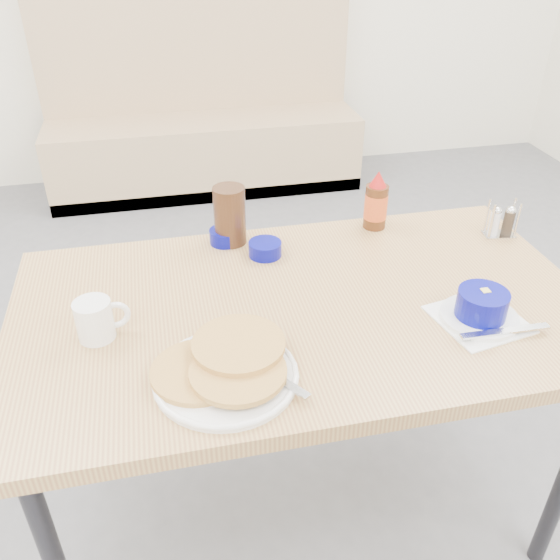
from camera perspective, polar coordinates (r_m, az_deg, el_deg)
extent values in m
cube|color=tan|center=(3.87, -7.17, 12.06)|extent=(1.90, 0.55, 0.45)
cube|color=tan|center=(3.93, -8.06, 19.92)|extent=(1.90, 0.12, 1.00)
cube|color=#2D2D33|center=(3.93, -6.98, 9.55)|extent=(1.90, 0.55, 0.08)
cube|color=tan|center=(1.45, 2.30, -2.89)|extent=(1.40, 0.80, 0.04)
cylinder|color=#2D2D33|center=(1.93, -18.86, -8.77)|extent=(0.04, 0.04, 0.72)
cylinder|color=#2D2D33|center=(2.12, 16.36, -4.04)|extent=(0.04, 0.04, 0.72)
cylinder|color=white|center=(1.23, -5.23, -9.21)|extent=(0.30, 0.30, 0.01)
cylinder|color=#DBA652|center=(1.22, -7.83, -8.68)|extent=(0.20, 0.20, 0.01)
cylinder|color=#DBA652|center=(1.20, -4.07, -8.79)|extent=(0.20, 0.20, 0.01)
cylinder|color=#DBA652|center=(1.24, -4.02, -6.17)|extent=(0.20, 0.20, 0.01)
cube|color=silver|center=(1.20, 0.32, -9.72)|extent=(0.09, 0.12, 0.01)
cylinder|color=white|center=(1.37, -17.43, -3.69)|extent=(0.08, 0.08, 0.09)
cylinder|color=black|center=(1.34, -17.72, -2.26)|extent=(0.07, 0.07, 0.00)
torus|color=white|center=(1.37, -15.58, -3.29)|extent=(0.07, 0.02, 0.07)
cube|color=white|center=(1.46, 18.56, -3.60)|extent=(0.22, 0.22, 0.00)
cylinder|color=white|center=(1.45, 18.61, -3.37)|extent=(0.18, 0.18, 0.01)
cylinder|color=#05087B|center=(1.43, 18.86, -2.18)|extent=(0.12, 0.12, 0.06)
cylinder|color=white|center=(1.42, 19.04, -1.34)|extent=(0.10, 0.10, 0.01)
cube|color=#F4DB60|center=(1.42, 19.16, -1.05)|extent=(0.02, 0.02, 0.01)
cube|color=silver|center=(1.41, 20.85, -4.62)|extent=(0.21, 0.02, 0.01)
cylinder|color=#05087B|center=(1.69, -5.30, 4.23)|extent=(0.09, 0.09, 0.04)
cylinder|color=#05087B|center=(1.62, -1.45, 3.02)|extent=(0.09, 0.09, 0.04)
cylinder|color=#3A2112|center=(1.66, -4.86, 6.21)|extent=(0.11, 0.11, 0.17)
cube|color=silver|center=(1.84, 20.30, 4.14)|extent=(0.10, 0.06, 0.00)
cylinder|color=silver|center=(1.79, 19.73, 5.34)|extent=(0.01, 0.01, 0.10)
cylinder|color=silver|center=(1.82, 21.91, 5.34)|extent=(0.01, 0.01, 0.10)
cylinder|color=silver|center=(1.82, 19.31, 5.89)|extent=(0.01, 0.01, 0.10)
cylinder|color=silver|center=(1.85, 21.47, 5.89)|extent=(0.01, 0.01, 0.10)
cylinder|color=silver|center=(1.82, 19.92, 5.16)|extent=(0.03, 0.03, 0.07)
cylinder|color=#3F3326|center=(1.84, 21.11, 5.16)|extent=(0.03, 0.03, 0.07)
cylinder|color=#47230F|center=(1.77, 9.20, 6.98)|extent=(0.07, 0.07, 0.13)
cylinder|color=orange|center=(1.77, 9.20, 7.05)|extent=(0.07, 0.07, 0.08)
cone|color=#B71311|center=(1.73, 9.45, 9.59)|extent=(0.05, 0.05, 0.05)
cube|color=#D54760|center=(1.31, -0.58, -6.16)|extent=(0.05, 0.04, 0.00)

